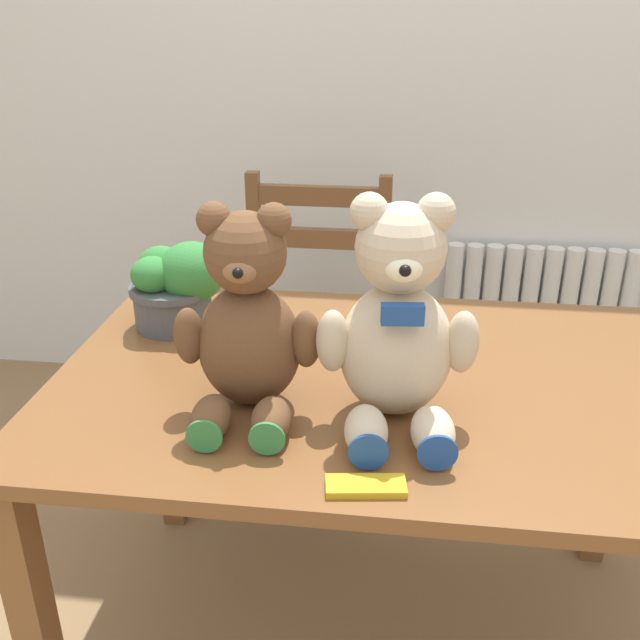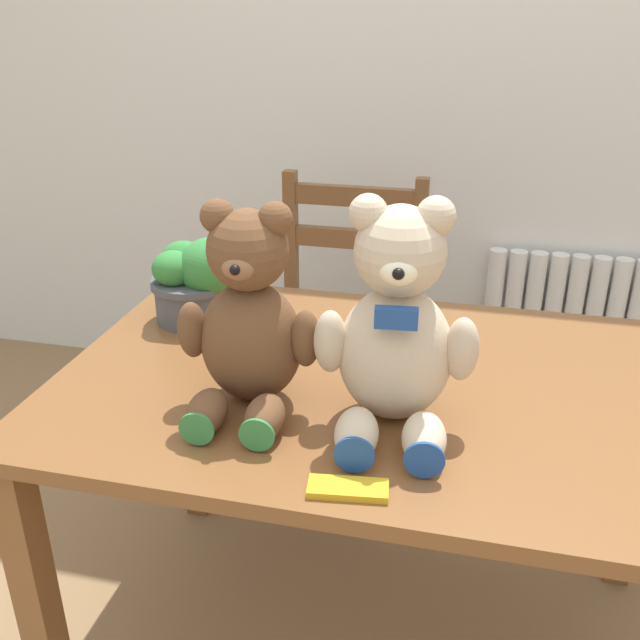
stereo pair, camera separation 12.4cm
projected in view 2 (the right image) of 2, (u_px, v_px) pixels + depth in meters
wall_back at (452, 36)px, 2.30m from camera, size 8.00×0.04×2.60m
radiator at (578, 346)px, 2.55m from camera, size 0.69×0.10×0.61m
dining_table at (382, 423)px, 1.45m from camera, size 1.29×0.84×0.73m
wooden_chair_behind at (344, 328)px, 2.22m from camera, size 0.45×0.38×0.93m
teddy_bear_left at (249, 321)px, 1.27m from camera, size 0.27×0.27×0.38m
teddy_bear_right at (396, 330)px, 1.20m from camera, size 0.28×0.29×0.40m
potted_plant at (196, 280)px, 1.63m from camera, size 0.22×0.19×0.20m
chocolate_bar at (351, 489)px, 1.08m from camera, size 0.13×0.06×0.01m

